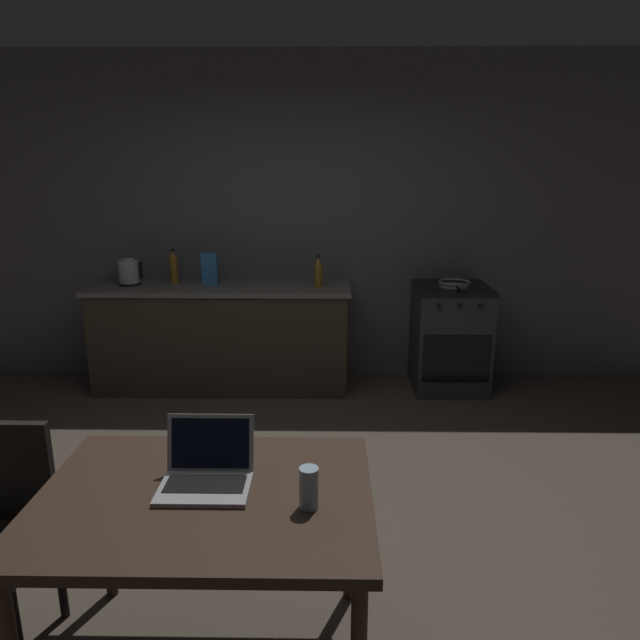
% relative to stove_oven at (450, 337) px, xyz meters
% --- Properties ---
extents(ground_plane, '(12.00, 12.00, 0.00)m').
position_rel_stove_oven_xyz_m(ground_plane, '(-1.33, -2.04, -0.44)').
color(ground_plane, '#473D33').
extents(back_wall, '(6.40, 0.10, 2.77)m').
position_rel_stove_oven_xyz_m(back_wall, '(-1.03, 0.35, 0.94)').
color(back_wall, '#555354').
rests_on(back_wall, ground_plane).
extents(kitchen_counter, '(2.16, 0.64, 0.89)m').
position_rel_stove_oven_xyz_m(kitchen_counter, '(-1.93, 0.00, 0.00)').
color(kitchen_counter, '#382D23').
rests_on(kitchen_counter, ground_plane).
extents(stove_oven, '(0.60, 0.62, 0.89)m').
position_rel_stove_oven_xyz_m(stove_oven, '(0.00, 0.00, 0.00)').
color(stove_oven, '#2D2D30').
rests_on(stove_oven, ground_plane).
extents(dining_table, '(1.18, 0.87, 0.74)m').
position_rel_stove_oven_xyz_m(dining_table, '(-1.46, -2.93, 0.22)').
color(dining_table, '#332319').
rests_on(dining_table, ground_plane).
extents(laptop, '(0.32, 0.28, 0.22)m').
position_rel_stove_oven_xyz_m(laptop, '(-1.46, -2.87, 0.34)').
color(laptop, '#99999E').
rests_on(laptop, dining_table).
extents(electric_kettle, '(0.20, 0.18, 0.23)m').
position_rel_stove_oven_xyz_m(electric_kettle, '(-2.68, 0.00, 0.55)').
color(electric_kettle, black).
rests_on(electric_kettle, kitchen_counter).
extents(bottle, '(0.07, 0.07, 0.26)m').
position_rel_stove_oven_xyz_m(bottle, '(-1.11, -0.05, 0.57)').
color(bottle, '#8C601E').
rests_on(bottle, kitchen_counter).
extents(frying_pan, '(0.26, 0.43, 0.05)m').
position_rel_stove_oven_xyz_m(frying_pan, '(0.01, -0.03, 0.47)').
color(frying_pan, gray).
rests_on(frying_pan, stove_oven).
extents(drinking_glass, '(0.07, 0.07, 0.15)m').
position_rel_stove_oven_xyz_m(drinking_glass, '(-1.09, -3.01, 0.37)').
color(drinking_glass, '#99B7C6').
rests_on(drinking_glass, dining_table).
extents(cereal_box, '(0.13, 0.05, 0.27)m').
position_rel_stove_oven_xyz_m(cereal_box, '(-2.02, 0.02, 0.58)').
color(cereal_box, '#3372B2').
rests_on(cereal_box, kitchen_counter).
extents(bottle_b, '(0.07, 0.07, 0.29)m').
position_rel_stove_oven_xyz_m(bottle_b, '(-2.33, 0.08, 0.58)').
color(bottle_b, '#8C601E').
rests_on(bottle_b, kitchen_counter).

